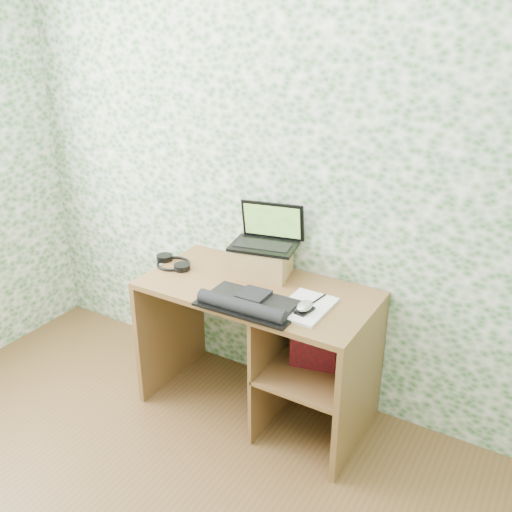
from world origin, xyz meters
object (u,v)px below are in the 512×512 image
Objects in this scene: laptop at (267,236)px; keyboard at (248,303)px; desk at (273,334)px; notepad at (305,307)px; riser at (264,261)px.

keyboard is (0.11, -0.38, -0.19)m from laptop.
desk is 0.37m from keyboard.
notepad is at bearing -47.53° from laptop.
riser reaches higher than keyboard.
riser is 0.70× the size of laptop.
riser is at bearing -102.12° from laptop.
riser is at bearing 149.31° from notepad.
laptop is at bearing 105.35° from keyboard.
desk is 0.52m from laptop.
riser is 0.42m from notepad.
desk is 2.43× the size of keyboard.
keyboard is at bearing -150.98° from notepad.
desk is at bearing -62.68° from laptop.
desk is 3.87× the size of notepad.
notepad is (0.23, -0.10, 0.28)m from desk.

